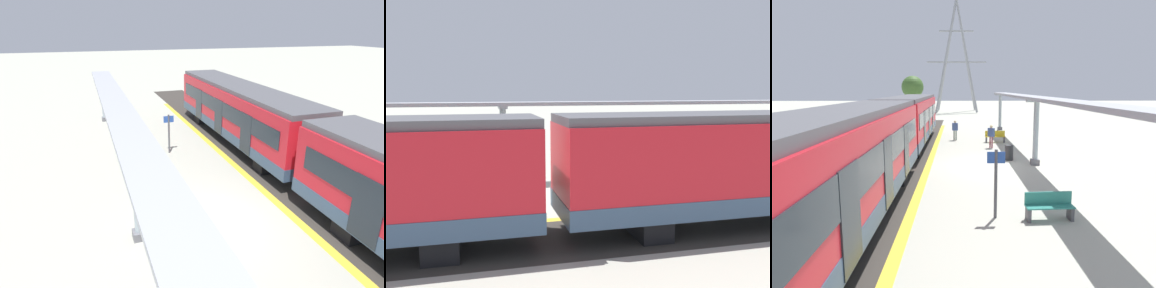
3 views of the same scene
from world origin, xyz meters
The scene contains 8 objects.
ground_plane centered at (0.00, 0.00, 0.00)m, with size 176.00×176.00×0.00m, color #ACAC9C.
tactile_edge_strip centered at (-2.97, 0.00, 0.00)m, with size 0.36×38.42×0.01m, color gold.
trackbed centered at (-4.75, 0.00, 0.00)m, with size 3.20×50.42×0.01m, color #38332D.
canopy_pillar_second centered at (2.70, 0.09, 1.76)m, with size 1.10×0.44×3.46m.
canopy_beam centered at (2.70, -0.03, 3.54)m, with size 1.20×30.93×0.16m, color #A8AAB2.
bench_mid_platform centered at (1.41, -7.43, 0.44)m, with size 1.52×0.52×0.86m.
trash_bin centered at (1.49, 1.27, 0.43)m, with size 0.48×0.48×0.87m, color #2C2D2F.
platform_info_sign centered at (-0.24, -7.26, 1.33)m, with size 0.56×0.10×2.20m.
Camera 2 is at (-15.74, 1.37, 4.19)m, focal length 38.92 mm.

